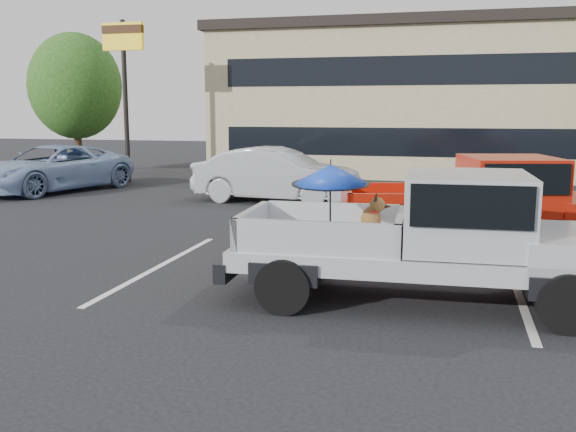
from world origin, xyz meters
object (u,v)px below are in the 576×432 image
(motel_sign, at_px, (124,57))
(blue_suv, at_px, (51,168))
(silver_sedan, at_px, (277,175))
(red_pickup, at_px, (500,201))
(silver_pickup, at_px, (448,232))
(tree_left, at_px, (75,86))
(tree_back, at_px, (546,73))

(motel_sign, distance_m, blue_suv, 5.15)
(silver_sedan, bearing_deg, red_pickup, -127.26)
(motel_sign, xyz_separation_m, silver_pickup, (11.94, -13.01, -3.60))
(silver_sedan, bearing_deg, silver_pickup, -145.24)
(red_pickup, bearing_deg, blue_suv, 142.88)
(tree_left, bearing_deg, red_pickup, -36.37)
(tree_left, xyz_separation_m, blue_suv, (2.85, -6.19, -2.95))
(tree_left, xyz_separation_m, silver_pickup, (15.94, -16.01, -2.68))
(tree_back, relative_size, silver_pickup, 1.24)
(tree_left, bearing_deg, tree_back, 19.29)
(red_pickup, distance_m, silver_sedan, 8.20)
(silver_sedan, distance_m, blue_suv, 8.07)
(tree_left, relative_size, silver_pickup, 1.05)
(motel_sign, relative_size, red_pickup, 1.01)
(tree_back, bearing_deg, silver_pickup, -100.02)
(red_pickup, height_order, silver_sedan, red_pickup)
(tree_left, distance_m, tree_back, 21.20)
(tree_back, relative_size, blue_suv, 1.27)
(tree_back, xyz_separation_m, silver_pickup, (-4.06, -23.01, -3.36))
(tree_left, relative_size, blue_suv, 1.08)
(silver_sedan, bearing_deg, tree_back, -27.27)
(silver_pickup, bearing_deg, blue_suv, 141.17)
(tree_left, height_order, red_pickup, tree_left)
(motel_sign, xyz_separation_m, red_pickup, (12.86, -9.41, -3.63))
(silver_pickup, bearing_deg, tree_left, 132.93)
(tree_left, height_order, silver_pickup, tree_left)
(tree_left, bearing_deg, silver_sedan, -31.88)
(silver_pickup, relative_size, silver_sedan, 1.17)
(tree_left, relative_size, tree_back, 0.85)
(motel_sign, bearing_deg, tree_left, 143.13)
(tree_left, height_order, blue_suv, tree_left)
(blue_suv, bearing_deg, red_pickup, -6.75)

